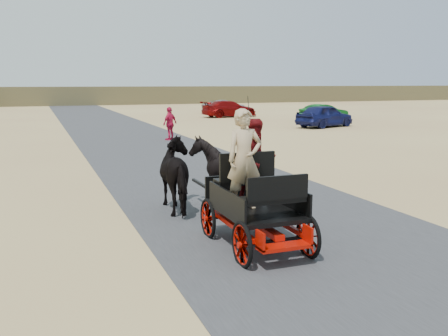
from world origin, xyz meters
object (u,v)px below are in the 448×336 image
object	(u,v)px
car_a	(325,116)
car_b	(324,112)
car_c	(229,109)
carriage	(255,227)
pedestrian	(170,124)
car_d	(225,106)
horse_right	(225,172)
horse_left	(181,175)

from	to	relation	value
car_a	car_b	world-z (taller)	car_a
car_b	car_c	bearing A→B (deg)	38.17
carriage	car_c	distance (m)	34.62
carriage	car_b	distance (m)	31.42
car_c	pedestrian	bearing A→B (deg)	143.47
car_b	car_d	bearing A→B (deg)	14.75
car_b	horse_right	bearing A→B (deg)	140.97
horse_left	pedestrian	distance (m)	14.53
horse_left	horse_right	size ratio (longest dim) A/B	1.18
horse_right	car_c	distance (m)	31.62
carriage	car_a	xyz separation A→B (m)	(14.59, 20.92, 0.40)
carriage	horse_left	size ratio (longest dim) A/B	1.20
pedestrian	car_c	xyz separation A→B (m)	(9.31, 15.27, -0.16)
pedestrian	car_a	world-z (taller)	pedestrian
carriage	horse_right	world-z (taller)	horse_right
car_b	car_c	world-z (taller)	car_c
car_b	car_c	size ratio (longest dim) A/B	0.80
pedestrian	car_d	distance (m)	23.68
carriage	car_a	world-z (taller)	car_a
pedestrian	car_b	bearing A→B (deg)	174.24
pedestrian	car_d	bearing A→B (deg)	-154.58
horse_right	horse_left	bearing A→B (deg)	0.00
horse_left	car_b	distance (m)	29.32
horse_right	car_a	distance (m)	22.77
car_a	horse_right	bearing A→B (deg)	122.19
car_d	carriage	bearing A→B (deg)	163.89
carriage	horse_left	xyz separation A→B (m)	(-0.55, 3.00, 0.49)
horse_left	car_a	world-z (taller)	horse_left
car_d	horse_right	bearing A→B (deg)	163.10
carriage	horse_right	bearing A→B (deg)	79.61
car_b	pedestrian	bearing A→B (deg)	118.60
carriage	car_c	xyz separation A→B (m)	(12.21, 32.39, 0.34)
car_c	horse_left	bearing A→B (deg)	151.36
horse_right	car_a	bearing A→B (deg)	-128.06
car_b	car_d	distance (m)	12.63
car_a	carriage	bearing A→B (deg)	125.37
carriage	car_b	world-z (taller)	car_b
pedestrian	car_c	distance (m)	17.89
horse_left	car_d	distance (m)	37.93
car_d	pedestrian	bearing A→B (deg)	156.16
pedestrian	horse_left	bearing A→B (deg)	39.61
car_b	car_c	distance (m)	8.45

